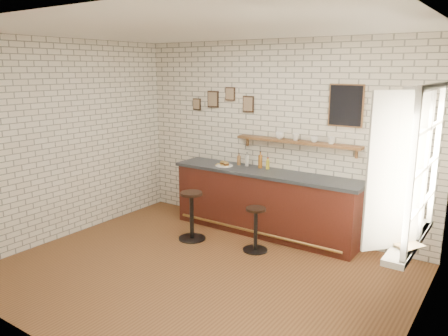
{
  "coord_description": "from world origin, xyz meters",
  "views": [
    {
      "loc": [
        3.17,
        -4.06,
        2.56
      ],
      "look_at": [
        -0.23,
        0.9,
        1.18
      ],
      "focal_mm": 35.0,
      "sensor_mm": 36.0,
      "label": 1
    }
  ],
  "objects_px": {
    "shelf_cup_b": "(296,137)",
    "bar_counter": "(264,202)",
    "bitters_bottle_brown": "(239,160)",
    "book_upper": "(402,242)",
    "bar_stool_left": "(192,214)",
    "bar_stool_right": "(256,228)",
    "bitters_bottle_amber": "(260,161)",
    "sandwich_plate": "(224,165)",
    "book_lower": "(403,243)",
    "ciabatta_sandwich": "(225,163)",
    "condiment_bottle_yellow": "(268,164)",
    "shelf_cup_a": "(280,135)",
    "shelf_cup_d": "(331,141)",
    "shelf_cup_c": "(314,139)",
    "bitters_bottle_white": "(247,161)"
  },
  "relations": [
    {
      "from": "bitters_bottle_white",
      "to": "book_lower",
      "type": "xyz_separation_m",
      "value": [
        2.81,
        -1.75,
        -0.16
      ]
    },
    {
      "from": "shelf_cup_b",
      "to": "bitters_bottle_brown",
      "type": "bearing_deg",
      "value": 106.08
    },
    {
      "from": "bar_counter",
      "to": "bitters_bottle_amber",
      "type": "distance_m",
      "value": 0.66
    },
    {
      "from": "shelf_cup_a",
      "to": "book_lower",
      "type": "bearing_deg",
      "value": -66.97
    },
    {
      "from": "condiment_bottle_yellow",
      "to": "book_upper",
      "type": "relative_size",
      "value": 0.78
    },
    {
      "from": "shelf_cup_b",
      "to": "shelf_cup_d",
      "type": "bearing_deg",
      "value": -76.95
    },
    {
      "from": "condiment_bottle_yellow",
      "to": "bar_stool_right",
      "type": "xyz_separation_m",
      "value": [
        0.28,
        -0.83,
        -0.74
      ]
    },
    {
      "from": "shelf_cup_b",
      "to": "bar_counter",
      "type": "bearing_deg",
      "value": 129.66
    },
    {
      "from": "shelf_cup_a",
      "to": "sandwich_plate",
      "type": "bearing_deg",
      "value": 167.64
    },
    {
      "from": "bar_counter",
      "to": "bar_stool_left",
      "type": "height_order",
      "value": "bar_counter"
    },
    {
      "from": "bar_stool_left",
      "to": "shelf_cup_c",
      "type": "bearing_deg",
      "value": 35.3
    },
    {
      "from": "shelf_cup_d",
      "to": "book_lower",
      "type": "height_order",
      "value": "shelf_cup_d"
    },
    {
      "from": "shelf_cup_d",
      "to": "book_upper",
      "type": "relative_size",
      "value": 0.46
    },
    {
      "from": "bar_stool_right",
      "to": "bitters_bottle_amber",
      "type": "bearing_deg",
      "value": 116.65
    },
    {
      "from": "bar_stool_left",
      "to": "shelf_cup_d",
      "type": "distance_m",
      "value": 2.34
    },
    {
      "from": "ciabatta_sandwich",
      "to": "book_upper",
      "type": "relative_size",
      "value": 0.87
    },
    {
      "from": "bitters_bottle_brown",
      "to": "shelf_cup_d",
      "type": "bearing_deg",
      "value": 1.93
    },
    {
      "from": "condiment_bottle_yellow",
      "to": "shelf_cup_a",
      "type": "height_order",
      "value": "shelf_cup_a"
    },
    {
      "from": "bitters_bottle_white",
      "to": "book_lower",
      "type": "height_order",
      "value": "bitters_bottle_white"
    },
    {
      "from": "bitters_bottle_brown",
      "to": "shelf_cup_c",
      "type": "xyz_separation_m",
      "value": [
        1.28,
        0.05,
        0.45
      ]
    },
    {
      "from": "bar_stool_right",
      "to": "shelf_cup_b",
      "type": "bearing_deg",
      "value": 79.69
    },
    {
      "from": "shelf_cup_c",
      "to": "book_lower",
      "type": "distance_m",
      "value": 2.55
    },
    {
      "from": "ciabatta_sandwich",
      "to": "shelf_cup_c",
      "type": "relative_size",
      "value": 1.9
    },
    {
      "from": "bitters_bottle_white",
      "to": "condiment_bottle_yellow",
      "type": "xyz_separation_m",
      "value": [
        0.38,
        0.0,
        -0.01
      ]
    },
    {
      "from": "shelf_cup_d",
      "to": "book_lower",
      "type": "relative_size",
      "value": 0.54
    },
    {
      "from": "bar_counter",
      "to": "condiment_bottle_yellow",
      "type": "height_order",
      "value": "condiment_bottle_yellow"
    },
    {
      "from": "bitters_bottle_brown",
      "to": "bar_stool_left",
      "type": "height_order",
      "value": "bitters_bottle_brown"
    },
    {
      "from": "sandwich_plate",
      "to": "bitters_bottle_amber",
      "type": "bearing_deg",
      "value": 19.4
    },
    {
      "from": "ciabatta_sandwich",
      "to": "shelf_cup_b",
      "type": "height_order",
      "value": "shelf_cup_b"
    },
    {
      "from": "sandwich_plate",
      "to": "ciabatta_sandwich",
      "type": "distance_m",
      "value": 0.04
    },
    {
      "from": "bitters_bottle_white",
      "to": "bar_stool_left",
      "type": "distance_m",
      "value": 1.27
    },
    {
      "from": "shelf_cup_c",
      "to": "shelf_cup_d",
      "type": "xyz_separation_m",
      "value": [
        0.26,
        0.0,
        0.01
      ]
    },
    {
      "from": "bitters_bottle_brown",
      "to": "book_upper",
      "type": "bearing_deg",
      "value": -30.99
    },
    {
      "from": "bar_counter",
      "to": "bar_stool_right",
      "type": "bearing_deg",
      "value": -70.36
    },
    {
      "from": "sandwich_plate",
      "to": "bitters_bottle_white",
      "type": "height_order",
      "value": "bitters_bottle_white"
    },
    {
      "from": "bitters_bottle_white",
      "to": "bitters_bottle_brown",
      "type": "bearing_deg",
      "value": -180.0
    },
    {
      "from": "shelf_cup_c",
      "to": "book_upper",
      "type": "bearing_deg",
      "value": -146.21
    },
    {
      "from": "sandwich_plate",
      "to": "ciabatta_sandwich",
      "type": "bearing_deg",
      "value": 0.0
    },
    {
      "from": "bitters_bottle_brown",
      "to": "bitters_bottle_white",
      "type": "xyz_separation_m",
      "value": [
        0.15,
        0.0,
        0.01
      ]
    },
    {
      "from": "condiment_bottle_yellow",
      "to": "bitters_bottle_brown",
      "type": "bearing_deg",
      "value": -180.0
    },
    {
      "from": "sandwich_plate",
      "to": "book_lower",
      "type": "height_order",
      "value": "sandwich_plate"
    },
    {
      "from": "shelf_cup_a",
      "to": "bar_counter",
      "type": "bearing_deg",
      "value": -152.47
    },
    {
      "from": "shelf_cup_a",
      "to": "book_upper",
      "type": "relative_size",
      "value": 0.57
    },
    {
      "from": "bitters_bottle_amber",
      "to": "shelf_cup_d",
      "type": "xyz_separation_m",
      "value": [
        1.13,
        0.05,
        0.43
      ]
    },
    {
      "from": "sandwich_plate",
      "to": "bitters_bottle_brown",
      "type": "distance_m",
      "value": 0.26
    },
    {
      "from": "bitters_bottle_amber",
      "to": "sandwich_plate",
      "type": "bearing_deg",
      "value": -160.6
    },
    {
      "from": "bar_stool_left",
      "to": "condiment_bottle_yellow",
      "type": "bearing_deg",
      "value": 53.24
    },
    {
      "from": "shelf_cup_a",
      "to": "book_lower",
      "type": "distance_m",
      "value": 2.95
    },
    {
      "from": "shelf_cup_a",
      "to": "shelf_cup_c",
      "type": "bearing_deg",
      "value": -28.35
    },
    {
      "from": "bitters_bottle_brown",
      "to": "shelf_cup_c",
      "type": "relative_size",
      "value": 1.83
    }
  ]
}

